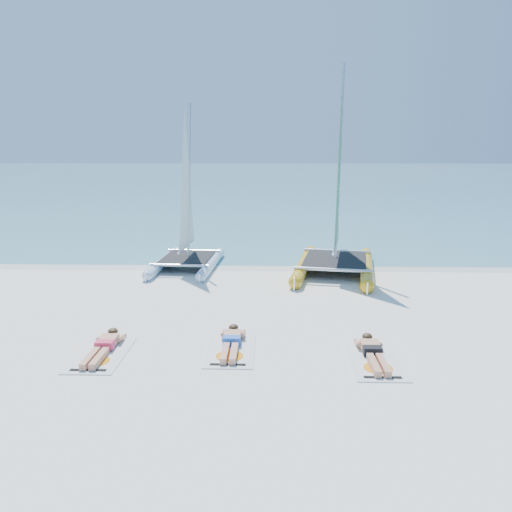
{
  "coord_description": "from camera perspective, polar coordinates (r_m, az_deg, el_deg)",
  "views": [
    {
      "loc": [
        0.52,
        -11.85,
        4.16
      ],
      "look_at": [
        0.13,
        1.2,
        1.31
      ],
      "focal_mm": 35.0,
      "sensor_mm": 36.0,
      "label": 1
    }
  ],
  "objects": [
    {
      "name": "catamaran_blue",
      "position": [
        17.56,
        -7.95,
        4.34
      ],
      "size": [
        2.31,
        4.42,
        5.88
      ],
      "rotation": [
        0.0,
        0.0,
        -0.06
      ],
      "color": "#C2DCFF",
      "rests_on": "ground"
    },
    {
      "name": "ground",
      "position": [
        12.57,
        -0.76,
        -7.0
      ],
      "size": [
        140.0,
        140.0,
        0.0
      ],
      "primitive_type": "plane",
      "color": "white",
      "rests_on": "ground"
    },
    {
      "name": "sunbather_b",
      "position": [
        10.77,
        -2.82,
        -9.73
      ],
      "size": [
        0.37,
        1.73,
        0.26
      ],
      "color": "tan",
      "rests_on": "towel_b"
    },
    {
      "name": "towel_c",
      "position": [
        10.39,
        13.39,
        -11.58
      ],
      "size": [
        1.0,
        1.85,
        0.02
      ],
      "primitive_type": "cube",
      "color": "silver",
      "rests_on": "ground"
    },
    {
      "name": "towel_b",
      "position": [
        10.63,
        -2.9,
        -10.66
      ],
      "size": [
        1.0,
        1.85,
        0.02
      ],
      "primitive_type": "cube",
      "color": "silver",
      "rests_on": "ground"
    },
    {
      "name": "sunbather_c",
      "position": [
        10.52,
        13.21,
        -10.62
      ],
      "size": [
        0.37,
        1.73,
        0.26
      ],
      "color": "tan",
      "rests_on": "towel_c"
    },
    {
      "name": "sea",
      "position": [
        74.97,
        1.31,
        9.15
      ],
      "size": [
        140.0,
        115.0,
        0.01
      ],
      "primitive_type": "cube",
      "color": "#6FB9B9",
      "rests_on": "ground"
    },
    {
      "name": "catamaran_yellow",
      "position": [
        17.3,
        9.32,
        5.87
      ],
      "size": [
        3.39,
        5.79,
        7.18
      ],
      "rotation": [
        0.0,
        0.0,
        -0.18
      ],
      "color": "gold",
      "rests_on": "ground"
    },
    {
      "name": "wet_sand_strip",
      "position": [
        17.85,
        -0.01,
        -1.13
      ],
      "size": [
        140.0,
        1.4,
        0.01
      ],
      "primitive_type": "cube",
      "color": "silver",
      "rests_on": "ground"
    },
    {
      "name": "towel_a",
      "position": [
        10.87,
        -17.27,
        -10.71
      ],
      "size": [
        1.0,
        1.85,
        0.02
      ],
      "primitive_type": "cube",
      "color": "silver",
      "rests_on": "ground"
    },
    {
      "name": "sunbather_a",
      "position": [
        10.99,
        -16.99,
        -9.81
      ],
      "size": [
        0.37,
        1.73,
        0.26
      ],
      "color": "tan",
      "rests_on": "towel_a"
    }
  ]
}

